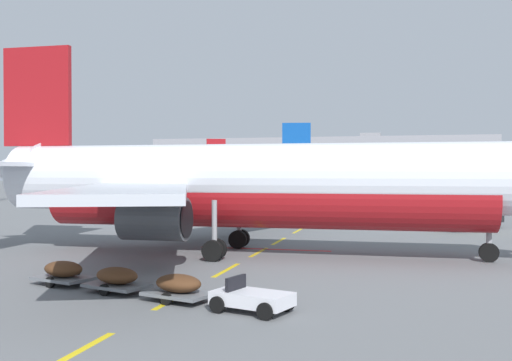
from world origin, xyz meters
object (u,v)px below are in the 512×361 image
object	(u,v)px
airliner_far_center	(157,175)
catering_truck	(470,209)
baggage_train	(147,283)
airliner_foreground	(252,184)
airliner_mid_left	(211,176)

from	to	relation	value
airliner_far_center	catering_truck	distance (m)	91.38
airliner_far_center	baggage_train	distance (m)	109.99
catering_truck	baggage_train	distance (m)	33.61
airliner_foreground	catering_truck	size ratio (longest dim) A/B	4.89
airliner_far_center	baggage_train	size ratio (longest dim) A/B	2.83
catering_truck	baggage_train	xyz separation A→B (m)	(-14.31, -30.39, -1.11)
airliner_mid_left	catering_truck	size ratio (longest dim) A/B	4.83
airliner_foreground	baggage_train	bearing A→B (deg)	-94.58
airliner_foreground	airliner_mid_left	xyz separation A→B (m)	(-21.06, 55.31, -0.05)
airliner_far_center	catering_truck	world-z (taller)	airliner_far_center
catering_truck	baggage_train	world-z (taller)	catering_truck
airliner_foreground	catering_truck	bearing A→B (deg)	54.28
airliner_foreground	airliner_mid_left	size ratio (longest dim) A/B	1.01
catering_truck	baggage_train	size ratio (longest dim) A/B	0.62
airliner_far_center	airliner_foreground	bearing A→B (deg)	-63.26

